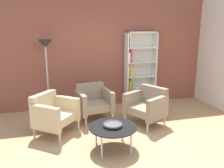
{
  "coord_description": "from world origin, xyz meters",
  "views": [
    {
      "loc": [
        -1.15,
        -3.22,
        1.98
      ],
      "look_at": [
        -0.11,
        0.84,
        0.95
      ],
      "focal_mm": 36.44,
      "sensor_mm": 36.0,
      "label": 1
    }
  ],
  "objects_px": {
    "bookshelf_tall": "(138,70)",
    "armchair_corner_red": "(147,105)",
    "armchair_spare_guest": "(93,101)",
    "floor_lamp_torchiere": "(46,53)",
    "coffee_table_low": "(113,128)",
    "decorative_bowl": "(113,124)",
    "armchair_by_bookshelf": "(53,113)"
  },
  "relations": [
    {
      "from": "armchair_corner_red",
      "to": "armchair_by_bookshelf",
      "type": "relative_size",
      "value": 0.98
    },
    {
      "from": "decorative_bowl",
      "to": "floor_lamp_torchiere",
      "type": "height_order",
      "value": "floor_lamp_torchiere"
    },
    {
      "from": "bookshelf_tall",
      "to": "armchair_by_bookshelf",
      "type": "xyz_separation_m",
      "value": [
        -2.17,
        -1.27,
        -0.52
      ]
    },
    {
      "from": "bookshelf_tall",
      "to": "decorative_bowl",
      "type": "distance_m",
      "value": 2.48
    },
    {
      "from": "coffee_table_low",
      "to": "armchair_spare_guest",
      "type": "height_order",
      "value": "armchair_spare_guest"
    },
    {
      "from": "bookshelf_tall",
      "to": "armchair_spare_guest",
      "type": "height_order",
      "value": "bookshelf_tall"
    },
    {
      "from": "bookshelf_tall",
      "to": "armchair_corner_red",
      "type": "xyz_separation_m",
      "value": [
        -0.26,
        -1.28,
        -0.52
      ]
    },
    {
      "from": "armchair_spare_guest",
      "to": "bookshelf_tall",
      "type": "bearing_deg",
      "value": 19.3
    },
    {
      "from": "bookshelf_tall",
      "to": "coffee_table_low",
      "type": "xyz_separation_m",
      "value": [
        -1.22,
        -2.1,
        -0.56
      ]
    },
    {
      "from": "armchair_corner_red",
      "to": "bookshelf_tall",
      "type": "bearing_deg",
      "value": 139.05
    },
    {
      "from": "coffee_table_low",
      "to": "armchair_spare_guest",
      "type": "bearing_deg",
      "value": 93.71
    },
    {
      "from": "decorative_bowl",
      "to": "coffee_table_low",
      "type": "bearing_deg",
      "value": 0.0
    },
    {
      "from": "armchair_corner_red",
      "to": "armchair_by_bookshelf",
      "type": "bearing_deg",
      "value": -119.65
    },
    {
      "from": "coffee_table_low",
      "to": "armchair_spare_guest",
      "type": "distance_m",
      "value": 1.37
    },
    {
      "from": "armchair_spare_guest",
      "to": "armchair_by_bookshelf",
      "type": "distance_m",
      "value": 1.01
    },
    {
      "from": "armchair_by_bookshelf",
      "to": "coffee_table_low",
      "type": "bearing_deg",
      "value": -92.26
    },
    {
      "from": "armchair_by_bookshelf",
      "to": "floor_lamp_torchiere",
      "type": "height_order",
      "value": "floor_lamp_torchiere"
    },
    {
      "from": "decorative_bowl",
      "to": "floor_lamp_torchiere",
      "type": "xyz_separation_m",
      "value": [
        -1.05,
        1.96,
        1.01
      ]
    },
    {
      "from": "decorative_bowl",
      "to": "armchair_corner_red",
      "type": "height_order",
      "value": "armchair_corner_red"
    },
    {
      "from": "bookshelf_tall",
      "to": "decorative_bowl",
      "type": "bearing_deg",
      "value": -120.15
    },
    {
      "from": "coffee_table_low",
      "to": "armchair_corner_red",
      "type": "bearing_deg",
      "value": 40.68
    },
    {
      "from": "coffee_table_low",
      "to": "floor_lamp_torchiere",
      "type": "bearing_deg",
      "value": 118.08
    },
    {
      "from": "coffee_table_low",
      "to": "decorative_bowl",
      "type": "distance_m",
      "value": 0.06
    },
    {
      "from": "decorative_bowl",
      "to": "armchair_spare_guest",
      "type": "bearing_deg",
      "value": 93.71
    },
    {
      "from": "bookshelf_tall",
      "to": "coffee_table_low",
      "type": "height_order",
      "value": "bookshelf_tall"
    },
    {
      "from": "bookshelf_tall",
      "to": "armchair_corner_red",
      "type": "height_order",
      "value": "bookshelf_tall"
    },
    {
      "from": "coffee_table_low",
      "to": "bookshelf_tall",
      "type": "bearing_deg",
      "value": 59.85
    },
    {
      "from": "armchair_spare_guest",
      "to": "armchair_by_bookshelf",
      "type": "bearing_deg",
      "value": -158.61
    },
    {
      "from": "armchair_by_bookshelf",
      "to": "decorative_bowl",
      "type": "bearing_deg",
      "value": -92.26
    },
    {
      "from": "armchair_spare_guest",
      "to": "armchair_by_bookshelf",
      "type": "relative_size",
      "value": 0.86
    },
    {
      "from": "armchair_corner_red",
      "to": "floor_lamp_torchiere",
      "type": "height_order",
      "value": "floor_lamp_torchiere"
    },
    {
      "from": "decorative_bowl",
      "to": "armchair_by_bookshelf",
      "type": "distance_m",
      "value": 1.26
    }
  ]
}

